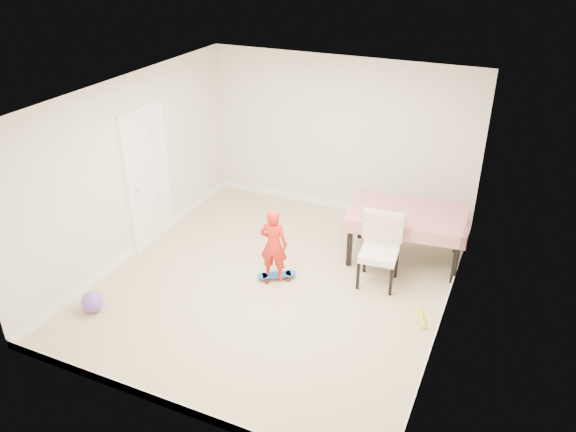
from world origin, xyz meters
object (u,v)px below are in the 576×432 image
at_px(dining_chair, 379,252).
at_px(skateboard, 277,277).
at_px(child, 274,247).
at_px(balloon, 92,302).
at_px(dining_table, 405,235).

xyz_separation_m(dining_chair, skateboard, (-1.29, -0.48, -0.46)).
bearing_deg(child, dining_chair, -167.40).
xyz_separation_m(dining_chair, child, (-1.32, -0.50, 0.02)).
bearing_deg(balloon, child, 41.47).
xyz_separation_m(dining_table, balloon, (-3.29, -2.86, -0.25)).
relative_size(dining_chair, child, 0.95).
bearing_deg(dining_table, balloon, -145.48).
bearing_deg(dining_table, child, -146.06).
relative_size(dining_chair, balloon, 3.54).
height_order(skateboard, balloon, balloon).
bearing_deg(dining_table, skateboard, -145.92).
bearing_deg(balloon, dining_chair, 33.76).
height_order(skateboard, child, child).
relative_size(dining_table, child, 1.58).
distance_m(dining_table, skateboard, 1.96).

